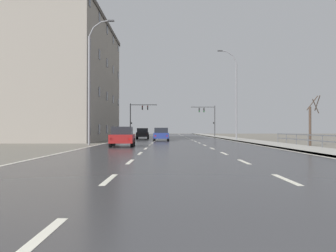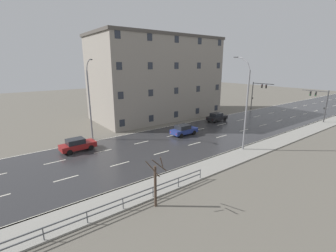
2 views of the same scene
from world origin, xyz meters
TOP-DOWN VIEW (x-y plane):
  - ground_plane at (0.00, 48.00)m, footprint 160.00×160.00m
  - road_asphalt_strip at (0.00, 60.00)m, footprint 14.00×120.00m
  - sidewalk_right at (8.43, 60.00)m, footprint 3.00×120.00m
  - guardrail at (9.85, 19.24)m, footprint 0.07×28.44m
  - street_lamp_midground at (7.46, 42.97)m, footprint 2.37×0.24m
  - street_lamp_left_bank at (-7.47, 29.60)m, footprint 2.26×0.24m
  - traffic_signal_right at (6.80, 66.34)m, footprint 4.52×0.36m
  - traffic_signal_left at (-6.67, 67.59)m, footprint 5.13×0.36m
  - car_far_right at (-4.50, 51.80)m, footprint 1.94×4.16m
  - car_distant at (-4.35, 26.62)m, footprint 1.98×4.17m
  - car_near_left at (-1.58, 41.25)m, footprint 1.89×4.13m
  - brick_building at (-14.84, 45.47)m, footprint 12.56×24.38m
  - bare_tree_mid at (10.89, 27.85)m, footprint 0.83×1.48m

SIDE VIEW (x-z plane):
  - ground_plane at x=0.00m, z-range -0.12..0.00m
  - road_asphalt_strip at x=0.00m, z-range 0.00..0.02m
  - sidewalk_right at x=8.43m, z-range 0.00..0.12m
  - guardrail at x=9.85m, z-range 0.21..1.21m
  - car_far_right at x=-4.50m, z-range 0.02..1.59m
  - car_distant at x=-4.35m, z-range 0.02..1.59m
  - car_near_left at x=-1.58m, z-range 0.02..1.59m
  - bare_tree_mid at x=10.89m, z-range -0.19..3.96m
  - traffic_signal_right at x=6.80m, z-range 1.07..6.89m
  - traffic_signal_left at x=-6.67m, z-range 1.17..7.48m
  - street_lamp_left_bank at x=-7.47m, z-range -0.09..10.80m
  - street_lamp_midground at x=7.46m, z-range -0.10..11.04m
  - brick_building at x=-14.84m, z-range 0.01..15.41m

